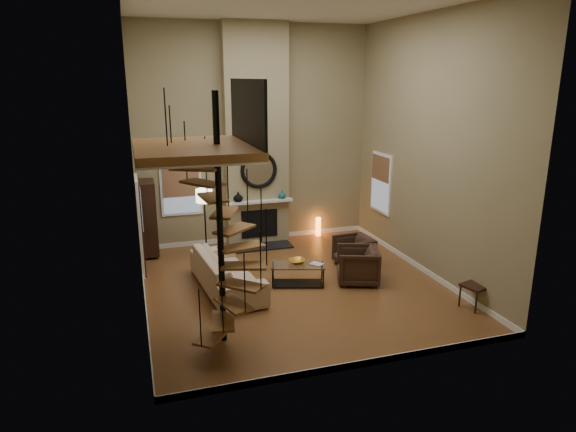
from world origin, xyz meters
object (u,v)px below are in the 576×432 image
object	(u,v)px
armchair_far	(361,266)
accent_lamp	(318,227)
side_chair	(479,281)
armchair_near	(356,251)
coffee_table	(298,272)
hutch	(148,218)
floor_lamp	(204,201)
sofa	(226,271)

from	to	relation	value
armchair_far	accent_lamp	size ratio (longest dim) A/B	1.72
accent_lamp	side_chair	distance (m)	5.25
armchair_near	side_chair	bearing A→B (deg)	21.57
coffee_table	accent_lamp	world-z (taller)	accent_lamp
hutch	armchair_far	xyz separation A→B (m)	(4.18, -3.05, -0.60)
side_chair	floor_lamp	bearing A→B (deg)	137.20
hutch	armchair_near	xyz separation A→B (m)	(4.47, -2.17, -0.60)
hutch	armchair_far	distance (m)	5.21
sofa	side_chair	xyz separation A→B (m)	(4.36, -2.22, 0.13)
armchair_near	armchair_far	size ratio (longest dim) A/B	0.90
hutch	side_chair	xyz separation A→B (m)	(5.74, -4.82, -0.42)
hutch	floor_lamp	xyz separation A→B (m)	(1.26, -0.67, 0.46)
sofa	armchair_far	bearing A→B (deg)	-104.75
side_chair	coffee_table	bearing A→B (deg)	145.12
armchair_near	sofa	bearing A→B (deg)	-86.12
armchair_far	coffee_table	size ratio (longest dim) A/B	0.70
armchair_near	armchair_far	bearing A→B (deg)	-22.27
armchair_near	accent_lamp	world-z (taller)	armchair_near
armchair_near	hutch	bearing A→B (deg)	-119.80
hutch	side_chair	size ratio (longest dim) A/B	1.88
sofa	armchair_near	size ratio (longest dim) A/B	3.16
accent_lamp	floor_lamp	bearing A→B (deg)	-163.62
hutch	sofa	size ratio (longest dim) A/B	0.72
hutch	sofa	world-z (taller)	hutch
armchair_near	accent_lamp	distance (m)	2.44
armchair_far	accent_lamp	world-z (taller)	armchair_far
armchair_far	coffee_table	xyz separation A→B (m)	(-1.34, 0.24, -0.07)
coffee_table	side_chair	distance (m)	3.53
accent_lamp	side_chair	world-z (taller)	side_chair
hutch	floor_lamp	distance (m)	1.50
hutch	sofa	xyz separation A→B (m)	(1.38, -2.59, -0.55)
armchair_far	coffee_table	bearing A→B (deg)	-80.51
armchair_far	coffee_table	distance (m)	1.36
side_chair	hutch	bearing A→B (deg)	139.98
hutch	armchair_far	bearing A→B (deg)	-36.05
armchair_far	accent_lamp	distance (m)	3.32
armchair_near	coffee_table	world-z (taller)	armchair_near
floor_lamp	side_chair	world-z (taller)	floor_lamp
armchair_far	hutch	bearing A→B (deg)	-106.28
sofa	floor_lamp	xyz separation A→B (m)	(-0.12, 1.92, 1.02)
armchair_near	side_chair	size ratio (longest dim) A/B	0.83
side_chair	armchair_near	bearing A→B (deg)	115.51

